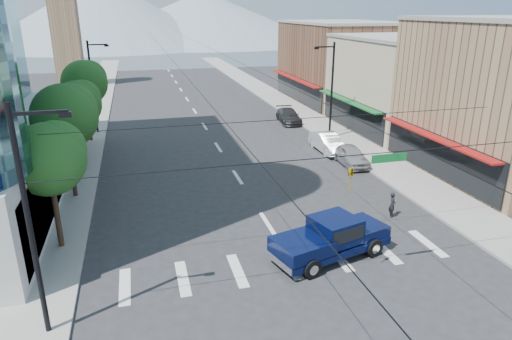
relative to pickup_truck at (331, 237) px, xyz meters
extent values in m
plane|color=#28282B|center=(-1.97, -1.56, -1.10)|extent=(160.00, 160.00, 0.00)
cube|color=gray|center=(-13.97, 38.44, -1.02)|extent=(4.00, 120.00, 0.15)
cube|color=gray|center=(10.03, 38.44, -1.02)|extent=(4.00, 120.00, 0.15)
cube|color=tan|center=(18.03, 22.44, 3.40)|extent=(12.00, 14.00, 9.00)
cube|color=brown|center=(18.03, 38.44, 3.90)|extent=(12.00, 18.00, 10.00)
cube|color=#8C6B4C|center=(-18.47, 60.44, 7.90)|extent=(4.00, 4.00, 18.00)
cone|color=gray|center=(-16.97, 148.44, 9.90)|extent=(80.00, 80.00, 22.00)
cone|color=gray|center=(18.03, 158.44, 7.90)|extent=(90.00, 90.00, 18.00)
cylinder|color=black|center=(-13.17, 4.44, 1.18)|extent=(0.28, 0.28, 4.55)
sphere|color=#194818|center=(-13.17, 4.44, 3.78)|extent=(3.64, 3.64, 3.64)
sphere|color=#194818|center=(-12.77, 4.74, 4.18)|extent=(2.86, 2.86, 2.86)
cylinder|color=black|center=(-13.17, 11.44, 1.46)|extent=(0.28, 0.28, 5.11)
sphere|color=#194818|center=(-13.17, 11.44, 4.38)|extent=(4.09, 4.09, 4.09)
sphere|color=#194818|center=(-12.77, 11.74, 4.78)|extent=(3.21, 3.21, 3.21)
cylinder|color=black|center=(-13.17, 18.44, 1.18)|extent=(0.28, 0.28, 4.55)
sphere|color=#194818|center=(-13.17, 18.44, 3.78)|extent=(3.64, 3.64, 3.64)
sphere|color=#194818|center=(-12.77, 18.74, 4.18)|extent=(2.86, 2.86, 2.86)
cylinder|color=black|center=(-13.17, 25.44, 1.46)|extent=(0.28, 0.28, 5.11)
sphere|color=#194818|center=(-13.17, 25.44, 4.38)|extent=(4.09, 4.09, 4.09)
sphere|color=#194818|center=(-12.77, 25.74, 4.78)|extent=(3.21, 3.21, 3.21)
cylinder|color=black|center=(-12.77, -2.56, 3.40)|extent=(0.20, 0.20, 9.00)
cylinder|color=black|center=(-1.97, -2.56, 5.10)|extent=(21.60, 0.04, 0.04)
imported|color=gold|center=(-0.47, -2.56, 4.05)|extent=(0.16, 0.20, 1.00)
cube|color=#0C6626|center=(1.23, -2.56, 4.85)|extent=(1.60, 0.06, 0.35)
cylinder|color=black|center=(-12.77, 28.44, 3.40)|extent=(0.20, 0.20, 9.00)
cube|color=black|center=(-11.87, 28.44, 7.50)|extent=(1.80, 0.12, 0.12)
cube|color=black|center=(-11.07, 28.44, 7.40)|extent=(0.40, 0.25, 0.18)
cylinder|color=black|center=(8.83, 20.44, 3.40)|extent=(0.20, 0.20, 9.00)
cube|color=black|center=(7.93, 20.44, 7.50)|extent=(1.80, 0.12, 0.12)
cube|color=black|center=(7.13, 20.44, 7.40)|extent=(0.40, 0.25, 0.18)
cube|color=#071037|center=(0.02, 0.01, -0.49)|extent=(6.47, 3.79, 0.39)
cube|color=#071037|center=(2.10, 0.59, -0.04)|extent=(2.28, 2.51, 0.61)
cube|color=#071037|center=(0.24, 0.07, 0.40)|extent=(2.58, 2.54, 1.22)
cube|color=black|center=(0.24, 0.07, 0.51)|extent=(2.38, 2.52, 0.66)
cube|color=#071037|center=(-1.68, -0.47, 0.01)|extent=(3.05, 2.82, 0.72)
cube|color=silver|center=(2.96, 0.83, -0.49)|extent=(0.70, 2.06, 0.39)
cube|color=silver|center=(-2.91, -0.82, -0.49)|extent=(0.70, 2.06, 0.33)
cylinder|color=black|center=(2.18, -0.48, -0.63)|extent=(0.99, 0.57, 0.93)
cylinder|color=black|center=(1.60, 1.55, -0.63)|extent=(0.99, 0.57, 0.93)
cylinder|color=black|center=(-1.56, -1.53, -0.63)|extent=(0.99, 0.57, 0.93)
cylinder|color=black|center=(-2.13, 0.49, -0.63)|extent=(0.99, 0.57, 0.93)
imported|color=black|center=(5.50, 3.44, -0.31)|extent=(0.57, 0.67, 1.57)
imported|color=#A4A4A9|center=(7.43, 12.96, -0.32)|extent=(2.04, 4.63, 1.55)
imported|color=silver|center=(7.05, 16.70, -0.28)|extent=(1.79, 4.95, 1.62)
imported|color=#29292B|center=(7.22, 27.83, -0.35)|extent=(2.54, 5.29, 1.49)
camera|label=1|loc=(-8.75, -18.59, 10.72)|focal=32.00mm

